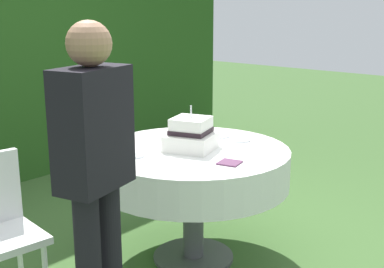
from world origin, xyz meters
TOP-DOWN VIEW (x-y plane):
  - ground_plane at (0.00, 0.00)m, footprint 20.00×20.00m
  - cake_table at (0.00, 0.00)m, footprint 1.24×1.24m
  - wedding_cake at (-0.02, 0.01)m, footprint 0.36×0.36m
  - serving_plate_near at (0.36, -0.11)m, footprint 0.13×0.13m
  - serving_plate_far at (-0.36, 0.16)m, footprint 0.12×0.12m
  - serving_plate_left at (0.36, 0.07)m, footprint 0.14×0.14m
  - napkin_stack at (-0.10, -0.36)m, footprint 0.15×0.15m
  - standing_person at (-1.01, -0.28)m, footprint 0.40×0.28m

SIDE VIEW (x-z plane):
  - ground_plane at x=0.00m, z-range 0.00..0.00m
  - cake_table at x=0.00m, z-range 0.26..1.02m
  - napkin_stack at x=-0.10m, z-range 0.77..0.77m
  - serving_plate_near at x=0.36m, z-range 0.77..0.78m
  - serving_plate_far at x=-0.36m, z-range 0.77..0.78m
  - serving_plate_left at x=0.36m, z-range 0.77..0.78m
  - wedding_cake at x=-0.02m, z-range 0.72..1.00m
  - standing_person at x=-1.01m, z-range 0.13..1.73m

